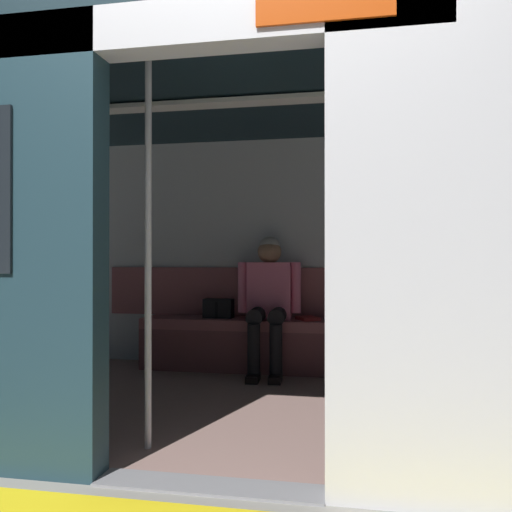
{
  "coord_description": "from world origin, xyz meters",
  "views": [
    {
      "loc": [
        -0.66,
        2.3,
        0.99
      ],
      "look_at": [
        0.06,
        -1.37,
        1.01
      ],
      "focal_mm": 38.6,
      "sensor_mm": 36.0,
      "label": 1
    }
  ],
  "objects_px": {
    "book": "(308,318)",
    "grab_pole_door": "(148,249)",
    "train_car": "(254,184)",
    "person_seated": "(269,295)",
    "handbag": "(219,308)",
    "bench_seat": "(287,332)"
  },
  "relations": [
    {
      "from": "book",
      "to": "grab_pole_door",
      "type": "bearing_deg",
      "value": 45.36
    },
    {
      "from": "person_seated",
      "to": "grab_pole_door",
      "type": "relative_size",
      "value": 0.57
    },
    {
      "from": "handbag",
      "to": "train_car",
      "type": "bearing_deg",
      "value": 115.48
    },
    {
      "from": "grab_pole_door",
      "to": "bench_seat",
      "type": "bearing_deg",
      "value": -102.27
    },
    {
      "from": "grab_pole_door",
      "to": "train_car",
      "type": "bearing_deg",
      "value": -112.56
    },
    {
      "from": "train_car",
      "to": "handbag",
      "type": "xyz_separation_m",
      "value": [
        0.56,
        -1.18,
        -0.95
      ]
    },
    {
      "from": "bench_seat",
      "to": "book",
      "type": "xyz_separation_m",
      "value": [
        -0.18,
        -0.02,
        0.12
      ]
    },
    {
      "from": "train_car",
      "to": "handbag",
      "type": "bearing_deg",
      "value": -64.52
    },
    {
      "from": "bench_seat",
      "to": "book",
      "type": "relative_size",
      "value": 11.85
    },
    {
      "from": "handbag",
      "to": "book",
      "type": "xyz_separation_m",
      "value": [
        -0.81,
        0.03,
        -0.07
      ]
    },
    {
      "from": "train_car",
      "to": "bench_seat",
      "type": "height_order",
      "value": "train_car"
    },
    {
      "from": "train_car",
      "to": "book",
      "type": "height_order",
      "value": "train_car"
    },
    {
      "from": "handbag",
      "to": "book",
      "type": "relative_size",
      "value": 1.18
    },
    {
      "from": "handbag",
      "to": "book",
      "type": "distance_m",
      "value": 0.81
    },
    {
      "from": "train_car",
      "to": "bench_seat",
      "type": "distance_m",
      "value": 1.61
    },
    {
      "from": "book",
      "to": "grab_pole_door",
      "type": "distance_m",
      "value": 2.23
    },
    {
      "from": "train_car",
      "to": "handbag",
      "type": "distance_m",
      "value": 1.62
    },
    {
      "from": "bench_seat",
      "to": "train_car",
      "type": "bearing_deg",
      "value": 86.66
    },
    {
      "from": "person_seated",
      "to": "book",
      "type": "relative_size",
      "value": 5.39
    },
    {
      "from": "person_seated",
      "to": "handbag",
      "type": "height_order",
      "value": "person_seated"
    },
    {
      "from": "bench_seat",
      "to": "grab_pole_door",
      "type": "bearing_deg",
      "value": 77.73
    },
    {
      "from": "bench_seat",
      "to": "book",
      "type": "height_order",
      "value": "book"
    }
  ]
}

